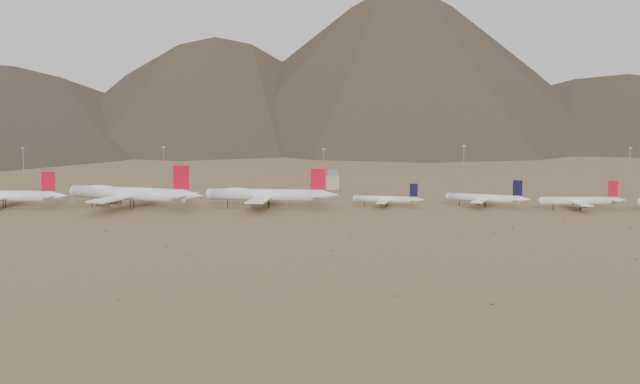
{
  "coord_description": "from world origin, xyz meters",
  "views": [
    {
      "loc": [
        26.7,
        -420.21,
        62.06
      ],
      "look_at": [
        23.01,
        30.0,
        8.82
      ],
      "focal_mm": 50.0,
      "sensor_mm": 36.0,
      "label": 1
    }
  ],
  "objects_px": {
    "widebody_west": "(3,196)",
    "widebody_centre": "(130,193)",
    "widebody_east": "(267,195)",
    "narrowbody_a": "(387,199)",
    "narrowbody_b": "(486,198)",
    "control_tower": "(333,180)"
  },
  "relations": [
    {
      "from": "narrowbody_b",
      "to": "widebody_east",
      "type": "bearing_deg",
      "value": -155.54
    },
    {
      "from": "widebody_west",
      "to": "control_tower",
      "type": "xyz_separation_m",
      "value": [
        169.91,
        88.74,
        -1.28
      ]
    },
    {
      "from": "widebody_centre",
      "to": "narrowbody_b",
      "type": "relative_size",
      "value": 1.76
    },
    {
      "from": "widebody_west",
      "to": "narrowbody_b",
      "type": "bearing_deg",
      "value": 6.05
    },
    {
      "from": "narrowbody_a",
      "to": "control_tower",
      "type": "xyz_separation_m",
      "value": [
        -27.95,
        81.74,
        1.24
      ]
    },
    {
      "from": "widebody_west",
      "to": "widebody_east",
      "type": "distance_m",
      "value": 135.66
    },
    {
      "from": "control_tower",
      "to": "widebody_centre",
      "type": "bearing_deg",
      "value": -139.24
    },
    {
      "from": "widebody_east",
      "to": "control_tower",
      "type": "relative_size",
      "value": 5.8
    },
    {
      "from": "control_tower",
      "to": "widebody_west",
      "type": "bearing_deg",
      "value": -152.42
    },
    {
      "from": "narrowbody_b",
      "to": "control_tower",
      "type": "height_order",
      "value": "narrowbody_b"
    },
    {
      "from": "widebody_centre",
      "to": "control_tower",
      "type": "height_order",
      "value": "widebody_centre"
    },
    {
      "from": "widebody_west",
      "to": "narrowbody_a",
      "type": "distance_m",
      "value": 198.0
    },
    {
      "from": "widebody_east",
      "to": "narrowbody_a",
      "type": "relative_size",
      "value": 1.85
    },
    {
      "from": "widebody_west",
      "to": "widebody_centre",
      "type": "height_order",
      "value": "widebody_centre"
    },
    {
      "from": "widebody_west",
      "to": "narrowbody_b",
      "type": "xyz_separation_m",
      "value": [
        249.07,
        6.62,
        -1.82
      ]
    },
    {
      "from": "widebody_east",
      "to": "narrowbody_b",
      "type": "relative_size",
      "value": 1.65
    },
    {
      "from": "widebody_centre",
      "to": "narrowbody_b",
      "type": "bearing_deg",
      "value": 21.29
    },
    {
      "from": "widebody_west",
      "to": "widebody_east",
      "type": "height_order",
      "value": "widebody_east"
    },
    {
      "from": "widebody_west",
      "to": "widebody_centre",
      "type": "bearing_deg",
      "value": 3.68
    },
    {
      "from": "widebody_east",
      "to": "narrowbody_b",
      "type": "bearing_deg",
      "value": 9.29
    },
    {
      "from": "widebody_east",
      "to": "narrowbody_a",
      "type": "height_order",
      "value": "widebody_east"
    },
    {
      "from": "narrowbody_a",
      "to": "widebody_east",
      "type": "bearing_deg",
      "value": -163.58
    }
  ]
}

